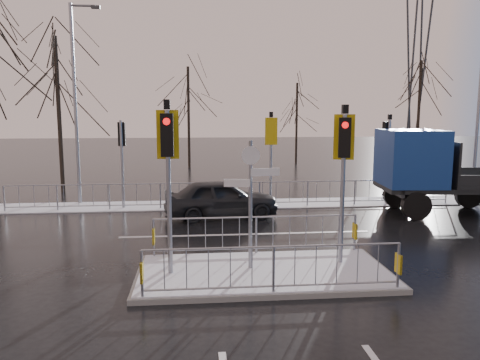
{
  "coord_description": "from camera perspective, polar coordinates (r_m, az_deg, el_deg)",
  "views": [
    {
      "loc": [
        -1.59,
        -10.61,
        3.89
      ],
      "look_at": [
        -0.23,
        3.52,
        1.8
      ],
      "focal_mm": 35.0,
      "sensor_mm": 36.0,
      "label": 1
    }
  ],
  "objects": [
    {
      "name": "pylon_wires",
      "position": [
        45.18,
        19.59,
        17.0
      ],
      "size": [
        70.0,
        2.38,
        19.97
      ],
      "color": "#2D3033",
      "rests_on": "ground"
    },
    {
      "name": "traffic_island",
      "position": [
        11.3,
        2.84,
        -9.68
      ],
      "size": [
        6.0,
        3.04,
        4.15
      ],
      "color": "slate",
      "rests_on": "ground"
    },
    {
      "name": "tree_far_c",
      "position": [
        35.27,
        21.06,
        9.86
      ],
      "size": [
        4.0,
        4.0,
        7.55
      ],
      "color": "black",
      "rests_on": "ground"
    },
    {
      "name": "street_lamp_left",
      "position": [
        20.7,
        -19.3,
        9.58
      ],
      "size": [
        1.25,
        0.18,
        8.2
      ],
      "color": "gray",
      "rests_on": "ground"
    },
    {
      "name": "lane_markings",
      "position": [
        11.1,
        3.15,
        -12.12
      ],
      "size": [
        8.0,
        11.38,
        0.01
      ],
      "color": "silver",
      "rests_on": "ground"
    },
    {
      "name": "snow_verge",
      "position": [
        19.66,
        -0.76,
        -2.98
      ],
      "size": [
        30.0,
        2.0,
        0.04
      ],
      "primitive_type": "cube",
      "color": "white",
      "rests_on": "ground"
    },
    {
      "name": "tree_near_b",
      "position": [
        24.02,
        -21.37,
        10.81
      ],
      "size": [
        4.0,
        4.0,
        7.55
      ],
      "color": "black",
      "rests_on": "ground"
    },
    {
      "name": "tree_far_b",
      "position": [
        35.44,
        6.95,
        8.78
      ],
      "size": [
        3.25,
        3.25,
        6.14
      ],
      "color": "black",
      "rests_on": "ground"
    },
    {
      "name": "ground",
      "position": [
        11.41,
        2.9,
        -11.56
      ],
      "size": [
        120.0,
        120.0,
        0.0
      ],
      "primitive_type": "plane",
      "color": "black",
      "rests_on": "ground"
    },
    {
      "name": "flatbed_truck",
      "position": [
        19.23,
        22.78,
        1.19
      ],
      "size": [
        7.13,
        3.19,
        3.21
      ],
      "color": "black",
      "rests_on": "ground"
    },
    {
      "name": "car_far_lane",
      "position": [
        17.25,
        -2.31,
        -2.26
      ],
      "size": [
        4.34,
        2.18,
        1.42
      ],
      "primitive_type": "imported",
      "rotation": [
        0.0,
        0.0,
        1.7
      ],
      "color": "black",
      "rests_on": "ground"
    },
    {
      "name": "far_kerb_fixtures",
      "position": [
        19.02,
        0.25,
        -0.31
      ],
      "size": [
        18.0,
        0.65,
        3.83
      ],
      "color": "gray",
      "rests_on": "ground"
    },
    {
      "name": "tree_far_a",
      "position": [
        32.63,
        -6.32,
        9.96
      ],
      "size": [
        3.75,
        3.75,
        7.08
      ],
      "color": "black",
      "rests_on": "ground"
    }
  ]
}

